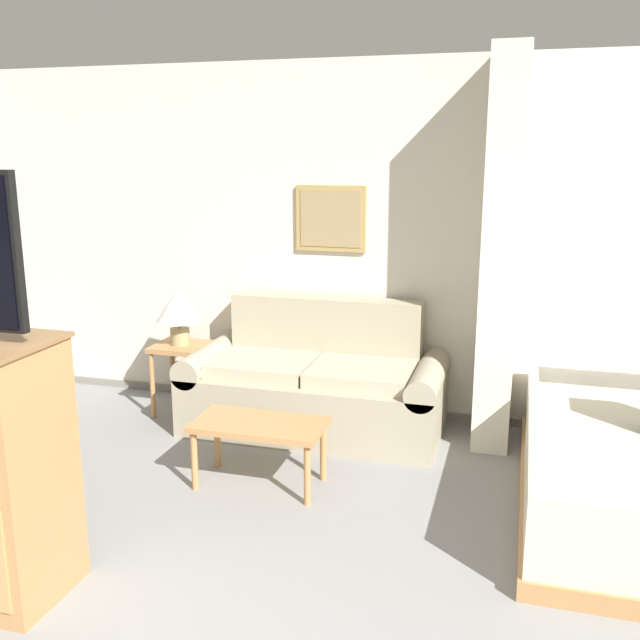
{
  "coord_description": "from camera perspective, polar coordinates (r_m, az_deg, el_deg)",
  "views": [
    {
      "loc": [
        1.15,
        -1.57,
        1.96
      ],
      "look_at": [
        0.08,
        2.11,
        1.05
      ],
      "focal_mm": 40.0,
      "sensor_mm": 36.0,
      "label": 1
    }
  ],
  "objects": [
    {
      "name": "wall_back",
      "position": [
        5.32,
        3.51,
        6.15
      ],
      "size": [
        7.49,
        0.16,
        2.6
      ],
      "color": "silver",
      "rests_on": "ground_plane"
    },
    {
      "name": "coffee_table",
      "position": [
        4.29,
        -4.88,
        -8.77
      ],
      "size": [
        0.78,
        0.41,
        0.4
      ],
      "color": "#B27F4C",
      "rests_on": "ground_plane"
    },
    {
      "name": "table_lamp",
      "position": [
        5.41,
        -11.24,
        0.99
      ],
      "size": [
        0.34,
        0.34,
        0.43
      ],
      "color": "tan",
      "rests_on": "side_table"
    },
    {
      "name": "wall_partition_pillar",
      "position": [
        4.86,
        14.31,
        5.14
      ],
      "size": [
        0.24,
        0.56,
        2.6
      ],
      "color": "silver",
      "rests_on": "ground_plane"
    },
    {
      "name": "side_table",
      "position": [
        5.51,
        -11.06,
        -2.99
      ],
      "size": [
        0.38,
        0.38,
        0.54
      ],
      "color": "#B27F4C",
      "rests_on": "ground_plane"
    },
    {
      "name": "couch",
      "position": [
        5.14,
        -0.34,
        -5.23
      ],
      "size": [
        1.83,
        0.84,
        0.91
      ],
      "color": "tan",
      "rests_on": "ground_plane"
    }
  ]
}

